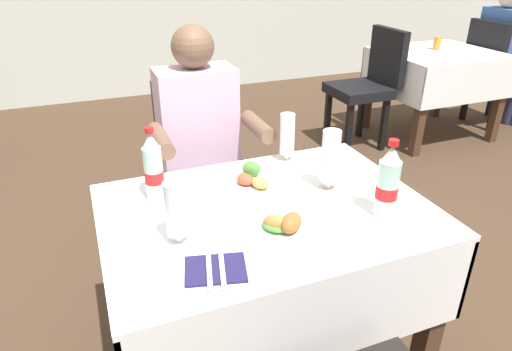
# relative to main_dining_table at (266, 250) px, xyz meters

# --- Properties ---
(ground_plane) EXTENTS (11.00, 11.00, 0.00)m
(ground_plane) POSITION_rel_main_dining_table_xyz_m (0.14, 0.03, -0.57)
(ground_plane) COLOR #473323
(main_dining_table) EXTENTS (1.12, 0.80, 0.75)m
(main_dining_table) POSITION_rel_main_dining_table_xyz_m (0.00, 0.00, 0.00)
(main_dining_table) COLOR white
(main_dining_table) RESTS_ON ground
(chair_far_diner_seat) EXTENTS (0.44, 0.50, 0.97)m
(chair_far_diner_seat) POSITION_rel_main_dining_table_xyz_m (0.00, 0.79, -0.02)
(chair_far_diner_seat) COLOR black
(chair_far_diner_seat) RESTS_ON ground
(seated_diner_far) EXTENTS (0.50, 0.46, 1.26)m
(seated_diner_far) POSITION_rel_main_dining_table_xyz_m (-0.04, 0.68, 0.14)
(seated_diner_far) COLOR #282D42
(seated_diner_far) RESTS_ON ground
(plate_near_camera) EXTENTS (0.25, 0.25, 0.07)m
(plate_near_camera) POSITION_rel_main_dining_table_xyz_m (-0.02, -0.15, 0.20)
(plate_near_camera) COLOR white
(plate_near_camera) RESTS_ON main_dining_table
(plate_far_diner) EXTENTS (0.25, 0.25, 0.07)m
(plate_far_diner) POSITION_rel_main_dining_table_xyz_m (0.02, 0.18, 0.20)
(plate_far_diner) COLOR white
(plate_far_diner) RESTS_ON main_dining_table
(beer_glass_left) EXTENTS (0.07, 0.07, 0.21)m
(beer_glass_left) POSITION_rel_main_dining_table_xyz_m (-0.33, -0.09, 0.28)
(beer_glass_left) COLOR white
(beer_glass_left) RESTS_ON main_dining_table
(beer_glass_middle) EXTENTS (0.07, 0.07, 0.21)m
(beer_glass_middle) POSITION_rel_main_dining_table_xyz_m (0.23, 0.33, 0.28)
(beer_glass_middle) COLOR white
(beer_glass_middle) RESTS_ON main_dining_table
(beer_glass_right) EXTENTS (0.07, 0.07, 0.23)m
(beer_glass_right) POSITION_rel_main_dining_table_xyz_m (0.27, 0.04, 0.30)
(beer_glass_right) COLOR white
(beer_glass_right) RESTS_ON main_dining_table
(cola_bottle_primary) EXTENTS (0.07, 0.07, 0.27)m
(cola_bottle_primary) POSITION_rel_main_dining_table_xyz_m (0.35, -0.18, 0.30)
(cola_bottle_primary) COLOR silver
(cola_bottle_primary) RESTS_ON main_dining_table
(cola_bottle_secondary) EXTENTS (0.07, 0.07, 0.27)m
(cola_bottle_secondary) POSITION_rel_main_dining_table_xyz_m (-0.34, 0.21, 0.30)
(cola_bottle_secondary) COLOR silver
(cola_bottle_secondary) RESTS_ON main_dining_table
(napkin_cutlery_set) EXTENTS (0.20, 0.20, 0.01)m
(napkin_cutlery_set) POSITION_rel_main_dining_table_xyz_m (-0.26, -0.26, 0.18)
(napkin_cutlery_set) COLOR #231E4C
(napkin_cutlery_set) RESTS_ON main_dining_table
(background_dining_table) EXTENTS (0.95, 0.85, 0.75)m
(background_dining_table) POSITION_rel_main_dining_table_xyz_m (2.38, 1.85, -0.01)
(background_dining_table) COLOR white
(background_dining_table) RESTS_ON ground
(background_chair_left) EXTENTS (0.50, 0.44, 0.97)m
(background_chair_left) POSITION_rel_main_dining_table_xyz_m (1.69, 1.85, -0.02)
(background_chair_left) COLOR black
(background_chair_left) RESTS_ON ground
(background_chair_right) EXTENTS (0.50, 0.44, 0.97)m
(background_chair_right) POSITION_rel_main_dining_table_xyz_m (3.06, 1.85, -0.02)
(background_chair_right) COLOR black
(background_chair_right) RESTS_ON ground
(background_patron) EXTENTS (0.46, 0.50, 1.26)m
(background_patron) POSITION_rel_main_dining_table_xyz_m (3.11, 1.85, 0.14)
(background_patron) COLOR #282D42
(background_patron) RESTS_ON ground
(background_table_tumbler) EXTENTS (0.06, 0.06, 0.11)m
(background_table_tumbler) POSITION_rel_main_dining_table_xyz_m (2.40, 1.92, 0.23)
(background_table_tumbler) COLOR #C68928
(background_table_tumbler) RESTS_ON background_dining_table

